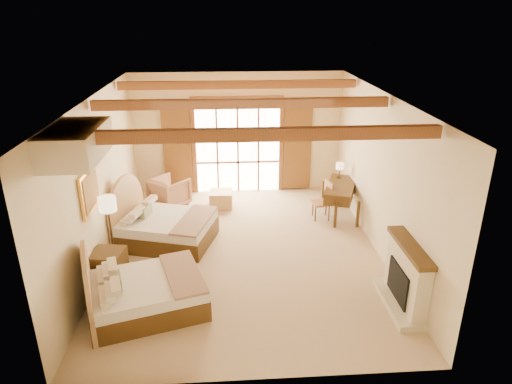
{
  "coord_description": "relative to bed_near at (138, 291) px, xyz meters",
  "views": [
    {
      "loc": [
        -0.32,
        -8.28,
        4.69
      ],
      "look_at": [
        0.26,
        0.2,
        1.25
      ],
      "focal_mm": 32.0,
      "sensor_mm": 36.0,
      "label": 1
    }
  ],
  "objects": [
    {
      "name": "ottoman",
      "position": [
        1.35,
        4.2,
        -0.16
      ],
      "size": [
        0.59,
        0.59,
        0.41
      ],
      "primitive_type": "cube",
      "rotation": [
        0.0,
        0.0,
        -0.04
      ],
      "color": "tan",
      "rests_on": "floor"
    },
    {
      "name": "armchair",
      "position": [
        0.05,
        4.3,
        0.01
      ],
      "size": [
        1.16,
        1.16,
        0.76
      ],
      "primitive_type": "imported",
      "rotation": [
        0.0,
        0.0,
        -3.86
      ],
      "color": "#A77252",
      "rests_on": "floor"
    },
    {
      "name": "french_doors",
      "position": [
        1.83,
        5.26,
        0.88
      ],
      "size": [
        3.95,
        0.08,
        2.6
      ],
      "color": "white",
      "rests_on": "ground"
    },
    {
      "name": "wall_right",
      "position": [
        4.58,
        1.82,
        1.23
      ],
      "size": [
        0.0,
        7.0,
        7.0
      ],
      "primitive_type": "plane",
      "rotation": [
        1.57,
        0.0,
        -1.57
      ],
      "color": "beige",
      "rests_on": "ground"
    },
    {
      "name": "wall_left",
      "position": [
        -0.92,
        1.82,
        1.23
      ],
      "size": [
        0.0,
        7.0,
        7.0
      ],
      "primitive_type": "plane",
      "rotation": [
        1.57,
        0.0,
        1.57
      ],
      "color": "beige",
      "rests_on": "ground"
    },
    {
      "name": "floor",
      "position": [
        1.83,
        1.82,
        -0.37
      ],
      "size": [
        7.0,
        7.0,
        0.0
      ],
      "primitive_type": "plane",
      "color": "tan",
      "rests_on": "ground"
    },
    {
      "name": "fireplace",
      "position": [
        4.43,
        -0.18,
        0.15
      ],
      "size": [
        0.46,
        1.4,
        1.16
      ],
      "color": "beige",
      "rests_on": "ground"
    },
    {
      "name": "ceiling",
      "position": [
        1.83,
        1.82,
        2.83
      ],
      "size": [
        7.0,
        7.0,
        0.0
      ],
      "primitive_type": "plane",
      "rotation": [
        3.14,
        0.0,
        0.0
      ],
      "color": "#AD7637",
      "rests_on": "ground"
    },
    {
      "name": "bed_near",
      "position": [
        0.0,
        0.0,
        0.0
      ],
      "size": [
        2.21,
        1.86,
        1.21
      ],
      "rotation": [
        0.0,
        0.0,
        0.29
      ],
      "color": "#483113",
      "rests_on": "floor"
    },
    {
      "name": "wall_back",
      "position": [
        1.83,
        5.32,
        1.23
      ],
      "size": [
        5.5,
        0.0,
        5.5
      ],
      "primitive_type": "plane",
      "rotation": [
        1.57,
        0.0,
        0.0
      ],
      "color": "beige",
      "rests_on": "ground"
    },
    {
      "name": "desk_lamp",
      "position": [
        4.29,
        3.97,
        0.71
      ],
      "size": [
        0.19,
        0.19,
        0.38
      ],
      "color": "#36281C",
      "rests_on": "desk"
    },
    {
      "name": "desk_chair",
      "position": [
        3.75,
        3.33,
        -0.08
      ],
      "size": [
        0.49,
        0.49,
        0.92
      ],
      "rotation": [
        0.0,
        0.0,
        0.24
      ],
      "color": "#AC743F",
      "rests_on": "floor"
    },
    {
      "name": "bed_far",
      "position": [
        0.06,
        2.38,
        0.01
      ],
      "size": [
        2.28,
        1.91,
        1.26
      ],
      "rotation": [
        0.0,
        0.0,
        -0.28
      ],
      "color": "#483113",
      "rests_on": "floor"
    },
    {
      "name": "floor_lamp",
      "position": [
        -0.67,
        1.31,
        0.92
      ],
      "size": [
        0.32,
        0.32,
        1.52
      ],
      "color": "#36281C",
      "rests_on": "floor"
    },
    {
      "name": "ceiling_beams",
      "position": [
        1.83,
        1.82,
        2.71
      ],
      "size": [
        5.39,
        4.6,
        0.18
      ],
      "primitive_type": null,
      "color": "brown",
      "rests_on": "ceiling"
    },
    {
      "name": "desk",
      "position": [
        4.22,
        3.5,
        0.06
      ],
      "size": [
        1.11,
        1.59,
        0.79
      ],
      "rotation": [
        0.0,
        0.0,
        -0.37
      ],
      "color": "#483113",
      "rests_on": "floor"
    },
    {
      "name": "nightstand",
      "position": [
        -0.66,
        0.81,
        -0.03
      ],
      "size": [
        0.65,
        0.65,
        0.67
      ],
      "primitive_type": "cube",
      "rotation": [
        0.0,
        0.0,
        -0.18
      ],
      "color": "#483113",
      "rests_on": "floor"
    },
    {
      "name": "painting",
      "position": [
        -0.88,
        1.07,
        1.38
      ],
      "size": [
        0.06,
        0.95,
        0.75
      ],
      "color": "gold",
      "rests_on": "wall_left"
    },
    {
      "name": "canopy_valance",
      "position": [
        -0.57,
        -0.18,
        2.58
      ],
      "size": [
        0.7,
        1.4,
        0.45
      ],
      "primitive_type": "cube",
      "color": "beige",
      "rests_on": "ceiling"
    }
  ]
}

